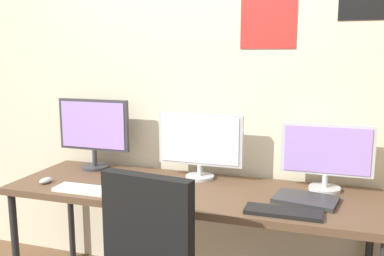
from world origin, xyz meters
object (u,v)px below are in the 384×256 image
at_px(keyboard_left, 84,189).
at_px(keyboard_right, 283,212).
at_px(desk, 189,197).
at_px(monitor_left, 94,129).
at_px(monitor_center, 200,143).
at_px(computer_mouse, 46,180).
at_px(laptop_closed, 305,199).
at_px(monitor_right, 327,154).

distance_m(keyboard_left, keyboard_right, 1.12).
height_order(desk, monitor_left, monitor_left).
bearing_deg(monitor_center, keyboard_left, -141.70).
relative_size(desk, monitor_center, 3.98).
relative_size(computer_mouse, laptop_closed, 0.30).
bearing_deg(computer_mouse, desk, 11.09).
distance_m(desk, monitor_right, 0.82).
relative_size(monitor_right, keyboard_right, 1.36).
height_order(monitor_center, monitor_right, monitor_center).
xyz_separation_m(desk, monitor_right, (0.75, 0.21, 0.26)).
height_order(monitor_left, laptop_closed, monitor_left).
xyz_separation_m(monitor_left, monitor_right, (1.50, -0.00, -0.06)).
xyz_separation_m(keyboard_left, computer_mouse, (-0.30, 0.06, 0.01)).
height_order(desk, monitor_center, monitor_center).
xyz_separation_m(keyboard_left, laptop_closed, (1.22, 0.21, 0.00)).
bearing_deg(desk, monitor_right, 15.79).
xyz_separation_m(monitor_left, computer_mouse, (-0.11, -0.38, -0.26)).
bearing_deg(keyboard_left, computer_mouse, 168.74).
bearing_deg(laptop_closed, monitor_right, 77.93).
bearing_deg(keyboard_left, monitor_center, 38.30).
relative_size(keyboard_right, computer_mouse, 3.89).
bearing_deg(monitor_center, monitor_right, -0.00).
bearing_deg(desk, laptop_closed, -1.57).
distance_m(monitor_left, keyboard_left, 0.55).
distance_m(monitor_center, keyboard_right, 0.75).
bearing_deg(keyboard_left, laptop_closed, 9.89).
relative_size(desk, keyboard_left, 6.27).
height_order(desk, monitor_right, monitor_right).
distance_m(desk, computer_mouse, 0.88).
xyz_separation_m(monitor_center, monitor_right, (0.75, -0.00, -0.01)).
bearing_deg(monitor_left, keyboard_right, -18.65).
relative_size(monitor_center, computer_mouse, 5.60).
xyz_separation_m(desk, computer_mouse, (-0.86, -0.17, 0.07)).
bearing_deg(laptop_closed, computer_mouse, -163.95).
relative_size(monitor_left, computer_mouse, 5.31).
distance_m(desk, keyboard_right, 0.61).
distance_m(monitor_right, laptop_closed, 0.32).
bearing_deg(monitor_left, laptop_closed, -9.30).
relative_size(desk, computer_mouse, 22.30).
xyz_separation_m(monitor_right, keyboard_left, (-1.31, -0.44, -0.20)).
height_order(monitor_right, laptop_closed, monitor_right).
distance_m(monitor_right, keyboard_right, 0.52).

